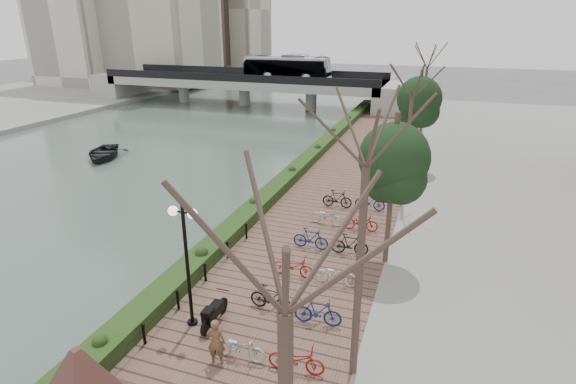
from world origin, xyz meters
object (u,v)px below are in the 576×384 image
at_px(lamppost, 185,240).
at_px(pedestrian, 216,341).
at_px(boat, 103,153).
at_px(motorcycle, 214,311).

height_order(lamppost, pedestrian, lamppost).
relative_size(lamppost, boat, 0.98).
bearing_deg(boat, pedestrian, -67.54).
distance_m(lamppost, motorcycle, 2.85).
distance_m(motorcycle, boat, 24.80).
distance_m(lamppost, boat, 24.64).
bearing_deg(motorcycle, lamppost, -161.01).
xyz_separation_m(lamppost, motorcycle, (0.73, 0.26, -2.74)).
relative_size(pedestrian, boat, 0.34).
bearing_deg(lamppost, boat, 137.09).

